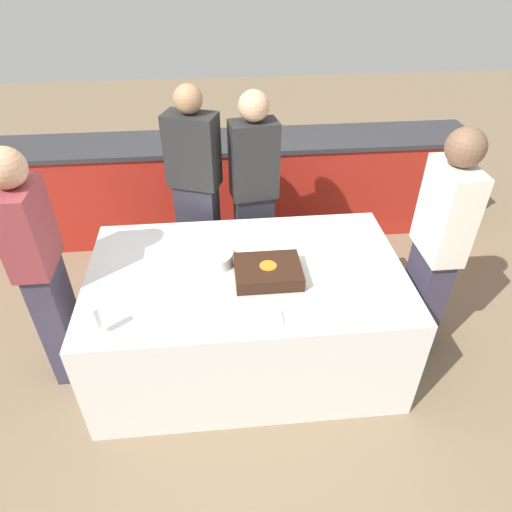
# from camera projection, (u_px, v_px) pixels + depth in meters

# --- Properties ---
(ground_plane) EXTENTS (14.00, 14.00, 0.00)m
(ground_plane) POSITION_uv_depth(u_px,v_px,m) (247.00, 354.00, 3.24)
(ground_plane) COLOR #7A664C
(back_counter) EXTENTS (4.40, 0.58, 0.92)m
(back_counter) POSITION_uv_depth(u_px,v_px,m) (232.00, 186.00, 4.28)
(back_counter) COLOR #A82319
(back_counter) RESTS_ON ground_plane
(dining_table) EXTENTS (1.93, 1.16, 0.76)m
(dining_table) POSITION_uv_depth(u_px,v_px,m) (247.00, 315.00, 3.01)
(dining_table) COLOR silver
(dining_table) RESTS_ON ground_plane
(cake) EXTENTS (0.43, 0.34, 0.09)m
(cake) POSITION_uv_depth(u_px,v_px,m) (268.00, 272.00, 2.69)
(cake) COLOR #B7B2AD
(cake) RESTS_ON dining_table
(plate_stack) EXTENTS (0.23, 0.23, 0.09)m
(plate_stack) POSITION_uv_depth(u_px,v_px,m) (214.00, 259.00, 2.80)
(plate_stack) COLOR white
(plate_stack) RESTS_ON dining_table
(wine_glass) EXTENTS (0.06, 0.06, 0.18)m
(wine_glass) POSITION_uv_depth(u_px,v_px,m) (96.00, 318.00, 2.28)
(wine_glass) COLOR white
(wine_glass) RESTS_ON dining_table
(side_plate_near_cake) EXTENTS (0.21, 0.21, 0.00)m
(side_plate_near_cake) POSITION_uv_depth(u_px,v_px,m) (250.00, 248.00, 2.96)
(side_plate_near_cake) COLOR white
(side_plate_near_cake) RESTS_ON dining_table
(side_plate_right_edge) EXTENTS (0.21, 0.21, 0.00)m
(side_plate_right_edge) POSITION_uv_depth(u_px,v_px,m) (364.00, 256.00, 2.89)
(side_plate_right_edge) COLOR white
(side_plate_right_edge) RESTS_ON dining_table
(utensil_pile) EXTENTS (0.16, 0.10, 0.02)m
(utensil_pile) POSITION_uv_depth(u_px,v_px,m) (267.00, 318.00, 2.43)
(utensil_pile) COLOR white
(utensil_pile) RESTS_ON dining_table
(person_cutting_cake) EXTENTS (0.36, 0.25, 1.60)m
(person_cutting_cake) POSITION_uv_depth(u_px,v_px,m) (254.00, 194.00, 3.38)
(person_cutting_cake) COLOR #282833
(person_cutting_cake) RESTS_ON ground_plane
(person_seated_left) EXTENTS (0.21, 0.34, 1.60)m
(person_seated_left) POSITION_uv_depth(u_px,v_px,m) (42.00, 271.00, 2.64)
(person_seated_left) COLOR #383347
(person_seated_left) RESTS_ON ground_plane
(person_seated_right) EXTENTS (0.22, 0.37, 1.61)m
(person_seated_right) POSITION_uv_depth(u_px,v_px,m) (436.00, 248.00, 2.82)
(person_seated_right) COLOR #383347
(person_seated_right) RESTS_ON ground_plane
(person_standing_back) EXTENTS (0.40, 0.31, 1.65)m
(person_standing_back) POSITION_uv_depth(u_px,v_px,m) (196.00, 195.00, 3.34)
(person_standing_back) COLOR #282833
(person_standing_back) RESTS_ON ground_plane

